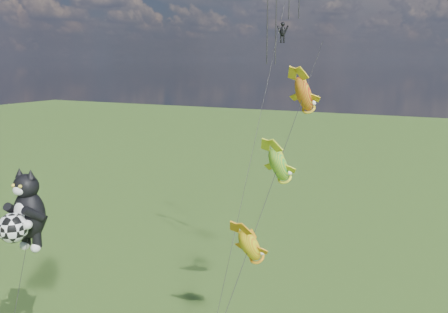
% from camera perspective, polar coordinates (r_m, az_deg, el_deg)
% --- Properties ---
extents(cat_kite_rig, '(2.22, 4.02, 11.75)m').
position_cam_1_polar(cat_kite_rig, '(30.62, -21.88, -6.06)').
color(cat_kite_rig, '#4E3B28').
rests_on(cat_kite_rig, ground).
extents(fish_windsock_rig, '(2.22, 15.88, 18.88)m').
position_cam_1_polar(fish_windsock_rig, '(25.33, 4.64, -5.50)').
color(fish_windsock_rig, '#4E3B28').
rests_on(fish_windsock_rig, ground).
extents(parafoil_rig, '(2.28, 17.49, 28.16)m').
position_cam_1_polar(parafoil_rig, '(37.16, 6.63, 16.29)').
color(parafoil_rig, '#4E3B28').
rests_on(parafoil_rig, ground).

